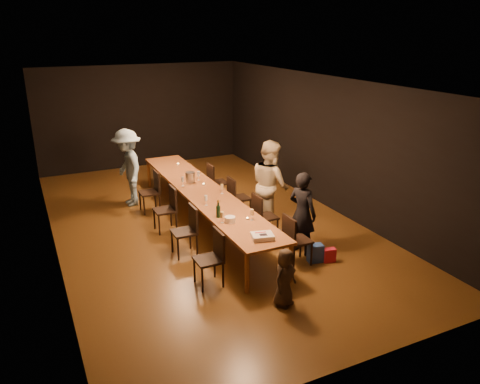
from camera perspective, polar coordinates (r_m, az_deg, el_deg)
name	(u,v)px	position (r m, az deg, el deg)	size (l,w,h in m)	color
ground	(204,223)	(10.14, -4.43, -3.83)	(10.00, 10.00, 0.00)	#4B2E12
room_shell	(201,128)	(9.52, -4.75, 7.73)	(6.04, 10.04, 3.02)	black
table	(203,193)	(9.89, -4.53, -0.10)	(0.90, 6.00, 0.75)	brown
chair_right_0	(298,240)	(8.34, 7.06, -5.78)	(0.42, 0.42, 0.93)	black
chair_right_1	(265,216)	(9.29, 3.11, -2.95)	(0.42, 0.42, 0.93)	black
chair_right_2	(239,197)	(10.28, -0.08, -0.65)	(0.42, 0.42, 0.93)	black
chair_right_3	(218,182)	(11.32, -2.70, 1.24)	(0.42, 0.42, 0.93)	black
chair_left_0	(208,259)	(7.64, -3.89, -8.16)	(0.42, 0.42, 0.93)	black
chair_left_1	(184,231)	(8.66, -6.86, -4.79)	(0.42, 0.42, 0.93)	black
chair_left_2	(165,210)	(9.72, -9.17, -2.13)	(0.42, 0.42, 0.93)	black
chair_left_3	(149,192)	(10.81, -11.02, 0.00)	(0.42, 0.42, 0.93)	black
woman_birthday	(302,213)	(8.64, 7.60, -2.58)	(0.57, 0.38, 1.57)	black
woman_tan	(270,184)	(9.67, 3.71, 0.92)	(0.91, 0.71, 1.86)	beige
man_blue	(128,168)	(11.19, -13.48, 2.88)	(1.17, 0.67, 1.82)	#8CB7D8
child	(285,278)	(7.15, 5.48, -10.34)	(0.45, 0.29, 0.92)	#453526
gift_bag_red	(329,255)	(8.63, 10.84, -7.58)	(0.22, 0.12, 0.26)	red
gift_bag_blue	(315,253)	(8.58, 9.17, -7.37)	(0.27, 0.18, 0.33)	#2549A0
birthday_cake	(262,236)	(7.64, 2.75, -5.42)	(0.41, 0.36, 0.08)	white
plate_stack	(230,220)	(8.24, -1.23, -3.38)	(0.19, 0.19, 0.11)	white
champagne_bottle	(218,209)	(8.42, -2.67, -2.05)	(0.08, 0.08, 0.33)	black
ice_bucket	(190,177)	(10.42, -6.10, 1.82)	(0.21, 0.21, 0.23)	#AAAAAE
wineglass_0	(222,217)	(8.21, -2.20, -3.10)	(0.06, 0.06, 0.21)	beige
wineglass_1	(252,215)	(8.32, 1.48, -2.79)	(0.06, 0.06, 0.21)	beige
wineglass_2	(206,200)	(9.02, -4.17, -1.02)	(0.06, 0.06, 0.21)	silver
wineglass_3	(222,189)	(9.64, -2.21, 0.38)	(0.06, 0.06, 0.21)	beige
wineglass_4	(183,182)	(10.16, -6.99, 1.27)	(0.06, 0.06, 0.21)	silver
wineglass_5	(199,176)	(10.53, -5.08, 1.99)	(0.06, 0.06, 0.21)	silver
tealight_near	(247,219)	(8.38, 0.90, -3.27)	(0.05, 0.05, 0.03)	#B2B7B2
tealight_mid	(204,184)	(10.22, -4.45, 0.94)	(0.05, 0.05, 0.03)	#B2B7B2
tealight_far	(178,164)	(11.80, -7.55, 3.37)	(0.05, 0.05, 0.03)	#B2B7B2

